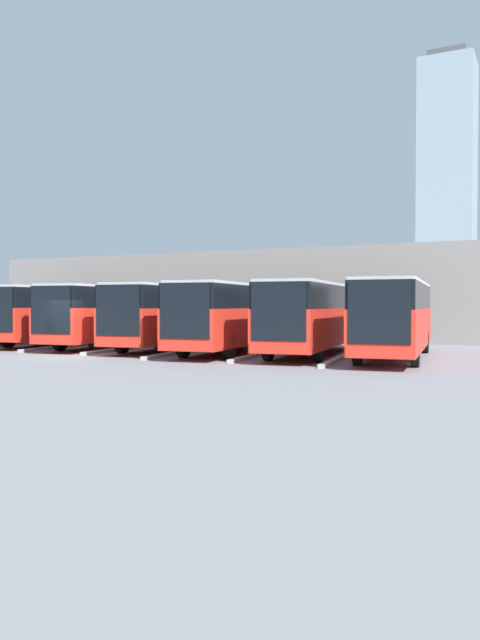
{
  "coord_description": "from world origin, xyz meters",
  "views": [
    {
      "loc": [
        -19.21,
        21.44,
        2.33
      ],
      "look_at": [
        -5.81,
        -5.68,
        1.55
      ],
      "focal_mm": 35.0,
      "sensor_mm": 36.0,
      "label": 1
    }
  ],
  "objects_px": {
    "bus_2": "(234,314)",
    "bus_5": "(64,313)",
    "bus_0": "(395,316)",
    "bus_4": "(115,313)",
    "bus_6": "(4,312)",
    "bus_3": "(175,314)",
    "bus_1": "(313,315)"
  },
  "relations": [
    {
      "from": "bus_1",
      "to": "bus_2",
      "type": "height_order",
      "value": "same"
    },
    {
      "from": "bus_4",
      "to": "bus_6",
      "type": "distance_m",
      "value": 7.68
    },
    {
      "from": "bus_2",
      "to": "bus_3",
      "type": "xyz_separation_m",
      "value": [
        3.83,
        -0.75,
        0.0
      ]
    },
    {
      "from": "bus_1",
      "to": "bus_6",
      "type": "bearing_deg",
      "value": -6.05
    },
    {
      "from": "bus_2",
      "to": "bus_5",
      "type": "distance_m",
      "value": 11.53
    },
    {
      "from": "bus_4",
      "to": "bus_3",
      "type": "bearing_deg",
      "value": 172.81
    },
    {
      "from": "bus_0",
      "to": "bus_5",
      "type": "bearing_deg",
      "value": -9.58
    },
    {
      "from": "bus_5",
      "to": "bus_6",
      "type": "distance_m",
      "value": 3.93
    },
    {
      "from": "bus_0",
      "to": "bus_3",
      "type": "distance_m",
      "value": 11.5
    },
    {
      "from": "bus_3",
      "to": "bus_0",
      "type": "bearing_deg",
      "value": 170.02
    },
    {
      "from": "bus_3",
      "to": "bus_4",
      "type": "height_order",
      "value": "same"
    },
    {
      "from": "bus_3",
      "to": "bus_6",
      "type": "relative_size",
      "value": 1.0
    },
    {
      "from": "bus_2",
      "to": "bus_5",
      "type": "xyz_separation_m",
      "value": [
        11.48,
        -1.04,
        0.0
      ]
    },
    {
      "from": "bus_3",
      "to": "bus_4",
      "type": "bearing_deg",
      "value": -7.19
    },
    {
      "from": "bus_1",
      "to": "bus_3",
      "type": "relative_size",
      "value": 1.0
    },
    {
      "from": "bus_3",
      "to": "bus_5",
      "type": "height_order",
      "value": "same"
    },
    {
      "from": "bus_0",
      "to": "bus_1",
      "type": "height_order",
      "value": "same"
    },
    {
      "from": "bus_2",
      "to": "bus_5",
      "type": "bearing_deg",
      "value": -12.0
    },
    {
      "from": "bus_2",
      "to": "bus_6",
      "type": "xyz_separation_m",
      "value": [
        15.31,
        -0.14,
        0.0
      ]
    },
    {
      "from": "bus_3",
      "to": "bus_6",
      "type": "distance_m",
      "value": 11.5
    },
    {
      "from": "bus_0",
      "to": "bus_1",
      "type": "bearing_deg",
      "value": -10.97
    },
    {
      "from": "bus_2",
      "to": "bus_3",
      "type": "distance_m",
      "value": 3.9
    },
    {
      "from": "bus_0",
      "to": "bus_1",
      "type": "distance_m",
      "value": 3.84
    },
    {
      "from": "bus_0",
      "to": "bus_2",
      "type": "distance_m",
      "value": 7.65
    },
    {
      "from": "bus_1",
      "to": "bus_2",
      "type": "xyz_separation_m",
      "value": [
        3.83,
        0.4,
        0.0
      ]
    },
    {
      "from": "bus_3",
      "to": "bus_4",
      "type": "distance_m",
      "value": 3.83
    },
    {
      "from": "bus_5",
      "to": "bus_1",
      "type": "bearing_deg",
      "value": 170.77
    },
    {
      "from": "bus_5",
      "to": "bus_0",
      "type": "bearing_deg",
      "value": 170.42
    },
    {
      "from": "bus_0",
      "to": "bus_4",
      "type": "xyz_separation_m",
      "value": [
        15.31,
        -0.66,
        0.0
      ]
    },
    {
      "from": "bus_4",
      "to": "bus_6",
      "type": "xyz_separation_m",
      "value": [
        7.65,
        0.64,
        0.0
      ]
    },
    {
      "from": "bus_0",
      "to": "bus_3",
      "type": "bearing_deg",
      "value": -9.98
    },
    {
      "from": "bus_1",
      "to": "bus_6",
      "type": "xyz_separation_m",
      "value": [
        19.13,
        0.26,
        0.0
      ]
    }
  ]
}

